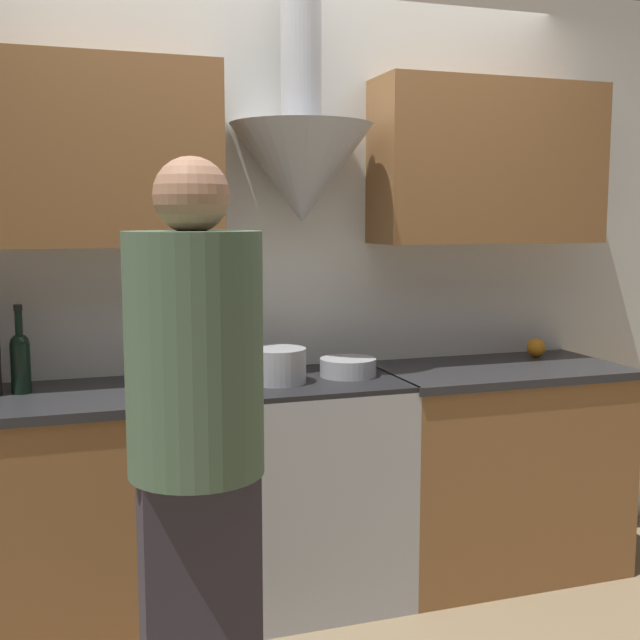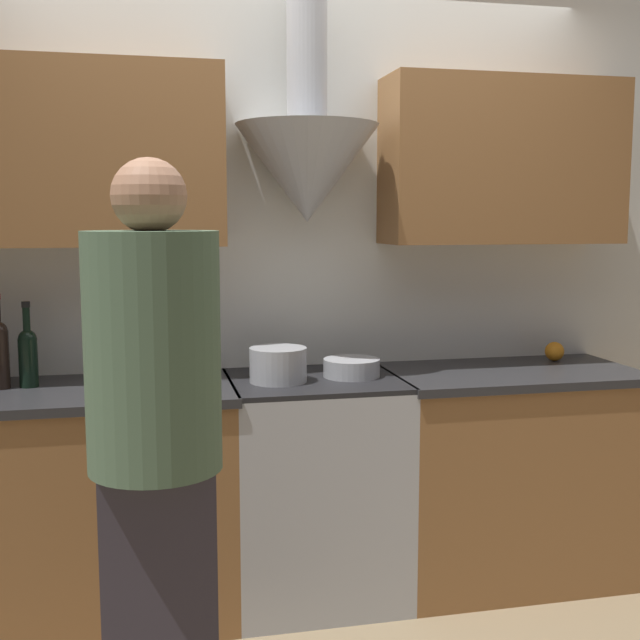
% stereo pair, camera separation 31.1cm
% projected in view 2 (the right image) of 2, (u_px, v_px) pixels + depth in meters
% --- Properties ---
extents(ground_plane, '(12.00, 12.00, 0.00)m').
position_uv_depth(ground_plane, '(334.00, 634.00, 3.02)').
color(ground_plane, '#847051').
extents(wall_back, '(8.40, 0.59, 2.60)m').
position_uv_depth(wall_back, '(285.00, 238.00, 3.41)').
color(wall_back, silver).
rests_on(wall_back, ground_plane).
extents(counter_left, '(1.46, 0.62, 0.92)m').
position_uv_depth(counter_left, '(44.00, 508.00, 3.06)').
color(counter_left, brown).
rests_on(counter_left, ground_plane).
extents(counter_right, '(1.06, 0.62, 0.92)m').
position_uv_depth(counter_right, '(509.00, 473.00, 3.48)').
color(counter_right, brown).
rests_on(counter_right, ground_plane).
extents(stove_range, '(0.69, 0.60, 0.92)m').
position_uv_depth(stove_range, '(315.00, 486.00, 3.30)').
color(stove_range, '#A8AAAF').
rests_on(stove_range, ground_plane).
extents(wine_bottle_6, '(0.07, 0.07, 0.33)m').
position_uv_depth(wine_bottle_6, '(28.00, 354.00, 3.06)').
color(wine_bottle_6, black).
rests_on(wine_bottle_6, counter_left).
extents(stock_pot, '(0.23, 0.23, 0.14)m').
position_uv_depth(stock_pot, '(278.00, 365.00, 3.16)').
color(stock_pot, '#A8AAAF').
rests_on(stock_pot, stove_range).
extents(mixing_bowl, '(0.23, 0.23, 0.07)m').
position_uv_depth(mixing_bowl, '(352.00, 368.00, 3.27)').
color(mixing_bowl, '#A8AAAF').
rests_on(mixing_bowl, stove_range).
extents(orange_fruit, '(0.09, 0.09, 0.09)m').
position_uv_depth(orange_fruit, '(554.00, 351.00, 3.63)').
color(orange_fruit, orange).
rests_on(orange_fruit, counter_right).
extents(person_foreground_left, '(0.34, 0.34, 1.71)m').
position_uv_depth(person_foreground_left, '(156.00, 458.00, 2.07)').
color(person_foreground_left, '#38333D').
rests_on(person_foreground_left, ground_plane).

